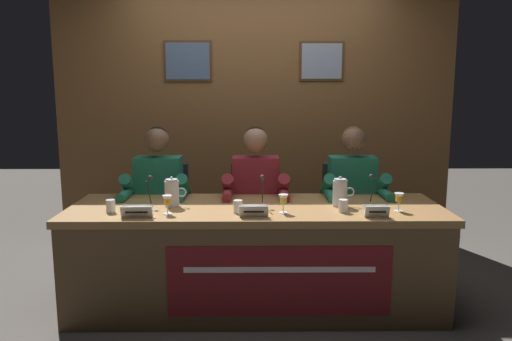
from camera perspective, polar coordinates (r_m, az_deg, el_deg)
ground_plane at (r=3.69m, az=0.00°, el=-15.19°), size 12.00×12.00×0.00m
wall_back_panelled at (r=4.81m, az=-0.14°, el=6.70°), size 3.78×0.14×2.60m
conference_table at (r=3.41m, az=0.07°, el=-8.40°), size 2.58×0.82×0.73m
chair_left at (r=4.15m, az=-10.68°, el=-5.87°), size 0.44×0.45×0.92m
panelist_left at (r=3.90m, az=-11.32°, el=-2.71°), size 0.51×0.48×1.25m
nameplate_left at (r=3.22m, az=-13.57°, el=-4.63°), size 0.20×0.06×0.08m
juice_glass_left at (r=3.26m, az=-10.20°, el=-3.49°), size 0.06×0.06×0.12m
water_cup_left at (r=3.40m, az=-16.41°, el=-4.03°), size 0.06×0.06×0.08m
microphone_left at (r=3.43m, az=-12.30°, el=-3.13°), size 0.06×0.17×0.22m
chair_center at (r=4.09m, az=-0.07°, el=-5.95°), size 0.44×0.45×0.92m
panelist_center at (r=3.83m, az=-0.05°, el=-2.75°), size 0.51×0.48×1.25m
nameplate_center at (r=3.14m, az=-0.25°, el=-4.69°), size 0.18×0.06×0.08m
juice_glass_center at (r=3.24m, az=3.16°, el=-3.43°), size 0.06×0.06×0.12m
water_cup_center at (r=3.25m, az=-2.10°, el=-4.26°), size 0.06×0.06×0.08m
microphone_center at (r=3.37m, az=0.76°, el=-3.13°), size 0.06×0.17×0.22m
chair_right at (r=4.16m, az=10.52°, el=-5.82°), size 0.44×0.45×0.92m
panelist_right at (r=3.91m, az=11.19°, el=-2.68°), size 0.51×0.48×1.25m
nameplate_right at (r=3.23m, az=13.74°, el=-4.59°), size 0.15×0.06×0.08m
juice_glass_right at (r=3.42m, az=16.15°, el=-3.13°), size 0.06×0.06×0.12m
water_cup_right at (r=3.32m, az=10.02°, el=-4.11°), size 0.06×0.06×0.08m
microphone_right at (r=3.49m, az=13.38°, el=-2.94°), size 0.06×0.17×0.22m
water_pitcher_left_side at (r=3.46m, az=-9.65°, el=-2.57°), size 0.15×0.10×0.21m
water_pitcher_right_side at (r=3.47m, az=9.67°, el=-2.53°), size 0.15×0.10×0.21m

